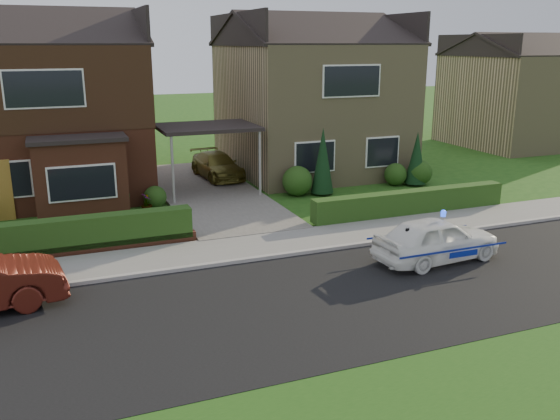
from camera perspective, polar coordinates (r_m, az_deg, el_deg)
ground at (r=14.31m, az=4.71°, el=-8.51°), size 120.00×120.00×0.00m
road at (r=14.31m, az=4.71°, el=-8.51°), size 60.00×6.00×0.02m
kerb at (r=16.87m, az=0.15°, el=-4.39°), size 60.00×0.16×0.12m
sidewalk at (r=17.80m, az=-1.10°, el=-3.33°), size 60.00×2.00×0.10m
grass_verge at (r=10.64m, az=17.29°, el=-18.54°), size 60.00×4.00×0.01m
driveway at (r=24.12m, az=-6.85°, el=1.71°), size 3.80×12.00×0.12m
house_left at (r=25.65m, az=-21.65°, el=10.07°), size 7.50×9.53×7.25m
house_right at (r=28.27m, az=2.94°, el=11.27°), size 7.50×8.06×7.25m
carport_link at (r=23.59m, az=-7.03°, el=7.81°), size 3.80×3.00×2.77m
dwarf_wall at (r=17.90m, az=-20.24°, el=-3.79°), size 7.70×0.25×0.36m
hedge_left at (r=18.10m, az=-20.20°, el=-4.18°), size 7.50×0.55×0.90m
hedge_right at (r=21.44m, az=12.37°, el=-0.50°), size 7.50×0.55×0.80m
shrub_left_mid at (r=21.68m, az=-15.99°, el=1.24°), size 1.32×1.32×1.32m
shrub_left_near at (r=22.22m, az=-11.93°, el=1.22°), size 0.84×0.84×0.84m
shrub_right_near at (r=23.53m, az=1.68°, el=2.81°), size 1.20×1.20×1.20m
shrub_right_mid at (r=25.76m, az=11.06°, el=3.39°), size 0.96×0.96×0.96m
shrub_right_far at (r=26.05m, az=13.28°, el=3.53°), size 1.08×1.08×1.08m
conifer_a at (r=23.61m, az=4.12°, el=4.56°), size 0.90×0.90×2.60m
conifer_b at (r=25.83m, az=12.99°, el=4.72°), size 0.90×0.90×2.20m
neighbour_right at (r=38.01m, az=21.77°, el=9.73°), size 6.50×7.00×5.20m
police_car at (r=16.97m, az=14.83°, el=-2.78°), size 3.38×3.79×1.42m
driveway_car at (r=26.40m, az=-6.07°, el=4.30°), size 1.82×3.85×1.08m
potted_plant_b at (r=18.50m, az=-18.45°, el=-2.22°), size 0.58×0.54×0.83m
potted_plant_c at (r=21.61m, az=-12.72°, el=0.58°), size 0.41×0.41×0.71m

